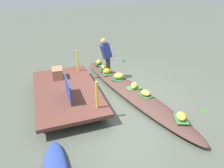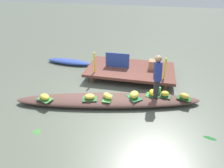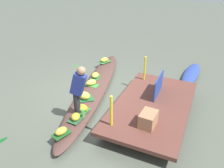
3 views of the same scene
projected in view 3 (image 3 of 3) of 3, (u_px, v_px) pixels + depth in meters
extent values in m
plane|color=#505549|center=(94.00, 93.00, 6.90)|extent=(40.00, 40.00, 0.00)
cube|color=brown|center=(152.00, 105.00, 5.74)|extent=(3.20, 1.80, 0.10)
cylinder|color=brown|center=(141.00, 84.00, 7.11)|extent=(0.14, 0.14, 0.26)
cylinder|color=#4C4024|center=(105.00, 134.00, 5.06)|extent=(0.14, 0.14, 0.26)
cylinder|color=#5B2523|center=(188.00, 94.00, 6.59)|extent=(0.14, 0.14, 0.26)
cylinder|color=#463A22|center=(169.00, 153.00, 4.54)|extent=(0.14, 0.14, 0.26)
ellipsoid|color=#4D332D|center=(94.00, 89.00, 6.84)|extent=(5.54, 1.91, 0.24)
ellipsoid|color=#2A408F|center=(191.00, 74.00, 7.81)|extent=(1.98, 0.60, 0.19)
cube|color=#275734|center=(76.00, 119.00, 5.32)|extent=(0.36, 0.28, 0.01)
ellipsoid|color=gold|center=(76.00, 117.00, 5.28)|extent=(0.29, 0.26, 0.16)
cube|color=#337337|center=(104.00, 62.00, 8.39)|extent=(0.52, 0.44, 0.01)
ellipsoid|color=gold|center=(104.00, 60.00, 8.35)|extent=(0.38, 0.34, 0.15)
cube|color=#206033|center=(85.00, 99.00, 6.12)|extent=(0.53, 0.55, 0.01)
ellipsoid|color=yellow|center=(85.00, 96.00, 6.08)|extent=(0.30, 0.36, 0.20)
cube|color=#2E7431|center=(82.00, 111.00, 5.62)|extent=(0.40, 0.30, 0.01)
ellipsoid|color=yellow|center=(82.00, 108.00, 5.57)|extent=(0.27, 0.32, 0.18)
cube|color=#2B5F31|center=(95.00, 77.00, 7.26)|extent=(0.48, 0.39, 0.01)
ellipsoid|color=gold|center=(95.00, 75.00, 7.22)|extent=(0.35, 0.30, 0.15)
cube|color=#1C511E|center=(61.00, 134.00, 4.87)|extent=(0.44, 0.35, 0.01)
ellipsoid|color=gold|center=(61.00, 131.00, 4.84)|extent=(0.32, 0.27, 0.16)
cube|color=#378037|center=(91.00, 85.00, 6.81)|extent=(0.24, 0.44, 0.01)
ellipsoid|color=#F8DA4B|center=(91.00, 83.00, 6.77)|extent=(0.37, 0.34, 0.16)
cylinder|color=#28282D|center=(77.00, 103.00, 5.45)|extent=(0.16, 0.16, 0.55)
cube|color=navy|center=(78.00, 84.00, 5.18)|extent=(0.26, 0.44, 0.58)
sphere|color=#9E7556|center=(81.00, 71.00, 5.00)|extent=(0.20, 0.20, 0.20)
cylinder|color=#56B760|center=(83.00, 113.00, 5.35)|extent=(0.07, 0.07, 0.22)
cube|color=navy|center=(158.00, 86.00, 5.98)|extent=(0.89, 0.03, 0.55)
cylinder|color=yellow|center=(145.00, 68.00, 6.71)|extent=(0.06, 0.06, 0.74)
cylinder|color=yellow|center=(111.00, 111.00, 4.79)|extent=(0.06, 0.06, 0.74)
cube|color=#A06F4E|center=(148.00, 119.00, 4.88)|extent=(0.46, 0.35, 0.33)
ellipsoid|color=#13501C|center=(1.00, 141.00, 5.03)|extent=(0.32, 0.18, 0.01)
ellipsoid|color=#31742B|center=(76.00, 66.00, 8.64)|extent=(0.18, 0.21, 0.01)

